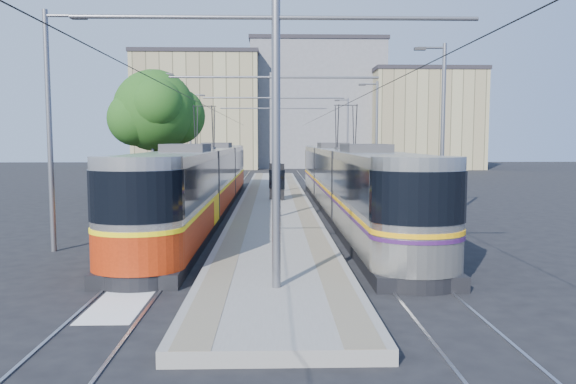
{
  "coord_description": "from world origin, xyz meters",
  "views": [
    {
      "loc": [
        -0.07,
        -16.93,
        3.75
      ],
      "look_at": [
        0.55,
        6.3,
        1.6
      ],
      "focal_mm": 35.0,
      "sensor_mm": 36.0,
      "label": 1
    }
  ],
  "objects": [
    {
      "name": "track_arrow",
      "position": [
        -3.6,
        -3.0,
        0.01
      ],
      "size": [
        1.2,
        5.0,
        0.01
      ],
      "primitive_type": "cube",
      "color": "silver",
      "rests_on": "ground"
    },
    {
      "name": "catenary",
      "position": [
        0.0,
        14.15,
        4.52
      ],
      "size": [
        9.2,
        70.0,
        7.0
      ],
      "color": "slate",
      "rests_on": "platform"
    },
    {
      "name": "ground",
      "position": [
        0.0,
        0.0,
        0.0
      ],
      "size": [
        160.0,
        160.0,
        0.0
      ],
      "primitive_type": "plane",
      "color": "black",
      "rests_on": "ground"
    },
    {
      "name": "shelter",
      "position": [
        0.15,
        15.47,
        1.4
      ],
      "size": [
        0.91,
        1.11,
        2.11
      ],
      "rotation": [
        0.0,
        0.0,
        0.4
      ],
      "color": "black",
      "rests_on": "platform"
    },
    {
      "name": "tree",
      "position": [
        -7.17,
        19.0,
        5.51
      ],
      "size": [
        5.61,
        5.19,
        8.15
      ],
      "color": "#382314",
      "rests_on": "ground"
    },
    {
      "name": "building_right",
      "position": [
        20.0,
        58.0,
        6.54
      ],
      "size": [
        14.28,
        10.2,
        13.05
      ],
      "color": "tan",
      "rests_on": "ground"
    },
    {
      "name": "building_left",
      "position": [
        -10.0,
        60.0,
        7.61
      ],
      "size": [
        16.32,
        12.24,
        15.2
      ],
      "color": "tan",
      "rests_on": "ground"
    },
    {
      "name": "tram_right",
      "position": [
        3.6,
        11.39,
        1.86
      ],
      "size": [
        2.43,
        30.45,
        5.5
      ],
      "color": "black",
      "rests_on": "ground"
    },
    {
      "name": "tactile_strip_left",
      "position": [
        -1.45,
        17.0,
        0.3
      ],
      "size": [
        0.7,
        50.0,
        0.01
      ],
      "primitive_type": "cube",
      "color": "gray",
      "rests_on": "platform"
    },
    {
      "name": "street_lamps",
      "position": [
        -0.0,
        21.0,
        4.18
      ],
      "size": [
        15.18,
        38.22,
        8.0
      ],
      "color": "slate",
      "rests_on": "ground"
    },
    {
      "name": "tactile_strip_right",
      "position": [
        1.45,
        17.0,
        0.3
      ],
      "size": [
        0.7,
        50.0,
        0.01
      ],
      "primitive_type": "cube",
      "color": "gray",
      "rests_on": "platform"
    },
    {
      "name": "building_centre",
      "position": [
        6.0,
        64.0,
        8.71
      ],
      "size": [
        18.36,
        14.28,
        17.4
      ],
      "color": "gray",
      "rests_on": "ground"
    },
    {
      "name": "rails",
      "position": [
        0.0,
        17.0,
        0.02
      ],
      "size": [
        8.71,
        70.0,
        0.03
      ],
      "color": "gray",
      "rests_on": "ground"
    },
    {
      "name": "tram_left",
      "position": [
        -3.6,
        12.36,
        1.71
      ],
      "size": [
        2.43,
        31.5,
        5.5
      ],
      "color": "black",
      "rests_on": "ground"
    },
    {
      "name": "platform",
      "position": [
        0.0,
        17.0,
        0.15
      ],
      "size": [
        4.0,
        50.0,
        0.3
      ],
      "primitive_type": "cube",
      "color": "gray",
      "rests_on": "ground"
    }
  ]
}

